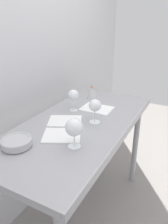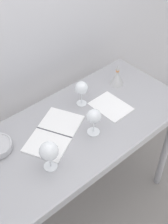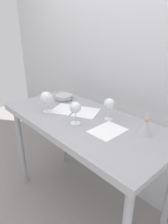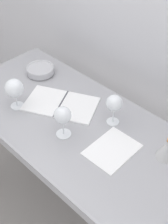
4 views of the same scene
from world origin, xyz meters
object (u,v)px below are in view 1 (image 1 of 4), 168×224
(wine_glass_far_right, at_px, (73,96))
(tasting_bowl, at_px, (16,142))
(wine_glass_near_center, at_px, (95,106))
(decanter_funnel, at_px, (92,93))
(wine_glass_near_left, at_px, (74,128))
(open_notebook, at_px, (64,128))
(tasting_sheet_upper, at_px, (97,108))

(wine_glass_far_right, relative_size, tasting_bowl, 0.99)
(wine_glass_near_center, relative_size, decanter_funnel, 1.07)
(wine_glass_near_center, height_order, wine_glass_near_left, wine_glass_near_left)
(wine_glass_far_right, distance_m, open_notebook, 0.32)
(wine_glass_far_right, distance_m, tasting_bowl, 0.59)
(wine_glass_far_right, xyz_separation_m, decanter_funnel, (0.31, -0.00, -0.07))
(decanter_funnel, bearing_deg, wine_glass_near_center, -151.73)
(wine_glass_near_center, height_order, wine_glass_far_right, same)
(tasting_sheet_upper, height_order, tasting_bowl, tasting_bowl)
(open_notebook, height_order, tasting_bowl, tasting_bowl)
(wine_glass_far_right, bearing_deg, tasting_sheet_upper, -50.06)
(tasting_sheet_upper, height_order, decanter_funnel, decanter_funnel)
(tasting_sheet_upper, relative_size, decanter_funnel, 1.53)
(wine_glass_near_left, height_order, tasting_bowl, wine_glass_near_left)
(wine_glass_far_right, bearing_deg, wine_glass_near_left, -149.16)
(wine_glass_far_right, relative_size, tasting_sheet_upper, 0.70)
(wine_glass_near_center, xyz_separation_m, tasting_sheet_upper, (0.23, 0.09, -0.12))
(wine_glass_near_left, distance_m, decanter_funnel, 0.80)
(wine_glass_far_right, xyz_separation_m, open_notebook, (-0.29, -0.09, -0.12))
(wine_glass_near_left, bearing_deg, wine_glass_far_right, 30.84)
(wine_glass_near_center, distance_m, open_notebook, 0.25)
(wine_glass_near_center, xyz_separation_m, decanter_funnel, (0.43, 0.23, -0.07))
(wine_glass_near_center, height_order, open_notebook, wine_glass_near_center)
(wine_glass_far_right, distance_m, tasting_sheet_upper, 0.22)
(tasting_sheet_upper, bearing_deg, decanter_funnel, 34.38)
(wine_glass_near_center, bearing_deg, tasting_sheet_upper, 21.24)
(wine_glass_near_center, relative_size, wine_glass_far_right, 1.00)
(tasting_bowl, relative_size, decanter_funnel, 1.08)
(open_notebook, relative_size, tasting_bowl, 2.61)
(wine_glass_near_center, bearing_deg, wine_glass_far_right, 64.06)
(wine_glass_near_left, bearing_deg, wine_glass_near_center, 5.55)
(wine_glass_near_left, height_order, decanter_funnel, wine_glass_near_left)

